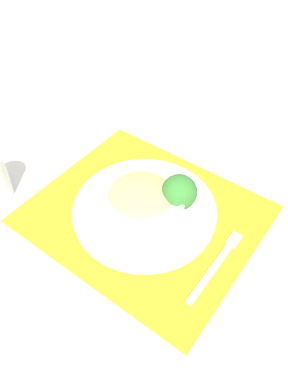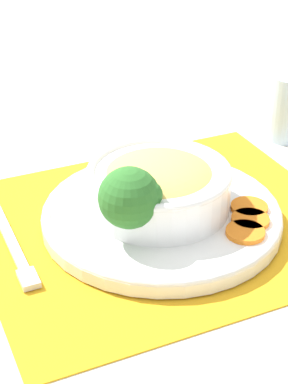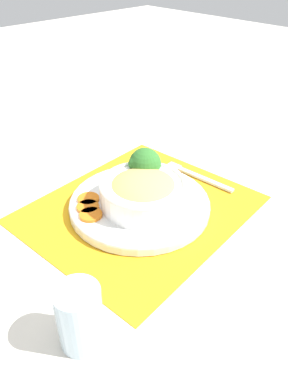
% 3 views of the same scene
% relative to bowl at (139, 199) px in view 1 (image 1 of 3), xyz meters
% --- Properties ---
extents(ground_plane, '(4.00, 4.00, 0.00)m').
position_rel_bowl_xyz_m(ground_plane, '(0.00, 0.01, -0.05)').
color(ground_plane, beige).
extents(placemat, '(0.48, 0.42, 0.00)m').
position_rel_bowl_xyz_m(placemat, '(0.00, 0.01, -0.05)').
color(placemat, orange).
rests_on(placemat, ground_plane).
extents(plate, '(0.30, 0.30, 0.02)m').
position_rel_bowl_xyz_m(plate, '(0.00, 0.01, -0.04)').
color(plate, white).
rests_on(plate, placemat).
extents(bowl, '(0.18, 0.18, 0.06)m').
position_rel_bowl_xyz_m(bowl, '(0.00, 0.00, 0.00)').
color(bowl, white).
rests_on(bowl, plate).
extents(broccoli_floret, '(0.07, 0.07, 0.09)m').
position_rel_bowl_xyz_m(broccoli_floret, '(0.06, 0.05, 0.02)').
color(broccoli_floret, '#84AD5B').
rests_on(broccoli_floret, plate).
extents(carrot_slice_near, '(0.05, 0.05, 0.01)m').
position_rel_bowl_xyz_m(carrot_slice_near, '(-0.07, 0.09, -0.03)').
color(carrot_slice_near, orange).
rests_on(carrot_slice_near, plate).
extents(carrot_slice_middle, '(0.05, 0.05, 0.01)m').
position_rel_bowl_xyz_m(carrot_slice_middle, '(-0.09, 0.07, -0.03)').
color(carrot_slice_middle, orange).
rests_on(carrot_slice_middle, plate).
extents(carrot_slice_far, '(0.05, 0.05, 0.01)m').
position_rel_bowl_xyz_m(carrot_slice_far, '(-0.10, 0.04, -0.03)').
color(carrot_slice_far, orange).
rests_on(carrot_slice_far, plate).
extents(fork, '(0.03, 0.18, 0.01)m').
position_rel_bowl_xyz_m(fork, '(0.19, 0.02, -0.05)').
color(fork, silver).
rests_on(fork, placemat).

